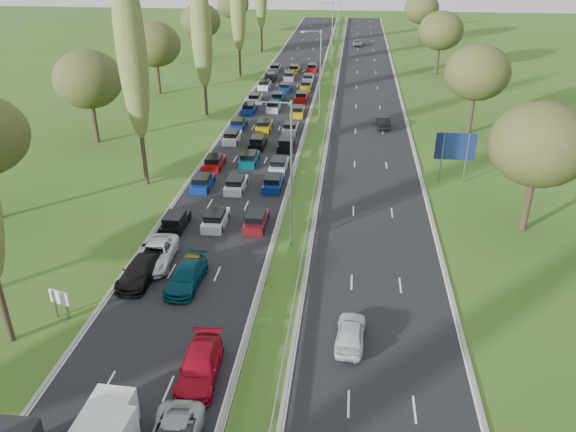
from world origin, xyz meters
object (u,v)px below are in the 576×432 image
(near_car_2, at_px, (156,254))
(near_car_3, at_px, (140,270))
(info_sign, at_px, (60,300))
(direction_sign, at_px, (455,149))

(near_car_2, height_order, near_car_3, near_car_2)
(near_car_2, distance_m, info_sign, 8.45)
(near_car_3, height_order, direction_sign, direction_sign)
(near_car_2, distance_m, near_car_3, 2.48)
(near_car_3, relative_size, info_sign, 2.54)
(near_car_3, xyz_separation_m, direction_sign, (25.25, 21.59, 2.78))
(info_sign, bearing_deg, direction_sign, 42.74)
(near_car_2, height_order, info_sign, info_sign)
(near_car_2, relative_size, direction_sign, 1.10)
(near_car_3, distance_m, direction_sign, 33.33)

